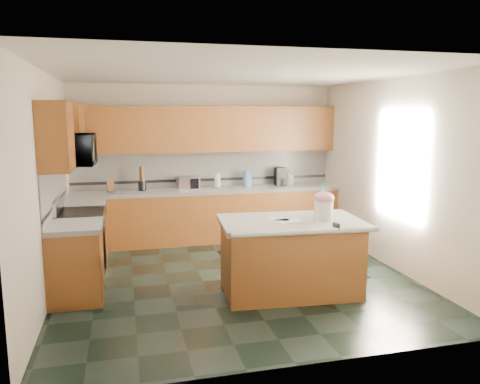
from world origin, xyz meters
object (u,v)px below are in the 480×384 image
object	(u,v)px
treat_jar	(324,211)
knife_block	(111,186)
toaster_oven	(188,183)
island_top	(291,222)
soap_bottle_island	(321,200)
island_base	(290,259)
coffee_maker	(281,176)

from	to	relation	value
treat_jar	knife_block	bearing A→B (deg)	118.70
treat_jar	toaster_oven	world-z (taller)	treat_jar
island_top	soap_bottle_island	xyz separation A→B (m)	(0.46, 0.16, 0.22)
knife_block	treat_jar	bearing A→B (deg)	-55.95
island_top	soap_bottle_island	distance (m)	0.54
island_base	island_top	xyz separation A→B (m)	(0.00, 0.00, 0.46)
knife_block	island_top	bearing A→B (deg)	-59.31
island_top	soap_bottle_island	bearing A→B (deg)	22.99
knife_block	coffee_maker	distance (m)	2.97
island_top	coffee_maker	bearing A→B (deg)	77.98
island_top	island_base	bearing A→B (deg)	-175.60
island_base	toaster_oven	distance (m)	2.89
island_base	soap_bottle_island	world-z (taller)	soap_bottle_island
soap_bottle_island	knife_block	size ratio (longest dim) A/B	1.88
soap_bottle_island	coffee_maker	size ratio (longest dim) A/B	1.20
island_base	treat_jar	size ratio (longest dim) A/B	6.79
island_base	knife_block	world-z (taller)	knife_block
knife_block	toaster_oven	bearing A→B (deg)	-8.17
island_base	coffee_maker	distance (m)	2.91
toaster_oven	coffee_maker	world-z (taller)	coffee_maker
knife_block	coffee_maker	bearing A→B (deg)	-7.59
island_base	coffee_maker	size ratio (longest dim) A/B	4.97
soap_bottle_island	toaster_oven	xyz separation A→B (m)	(-1.34, 2.53, -0.09)
knife_block	island_base	bearing A→B (deg)	-59.31
island_base	island_top	world-z (taller)	island_top
treat_jar	soap_bottle_island	xyz separation A→B (m)	(0.09, 0.27, 0.08)
island_top	toaster_oven	bearing A→B (deg)	112.54
island_base	knife_block	bearing A→B (deg)	133.27
toaster_oven	knife_block	bearing A→B (deg)	175.21
island_top	knife_block	distance (m)	3.46
island_base	soap_bottle_island	distance (m)	0.84
island_base	soap_bottle_island	xyz separation A→B (m)	(0.46, 0.16, 0.68)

